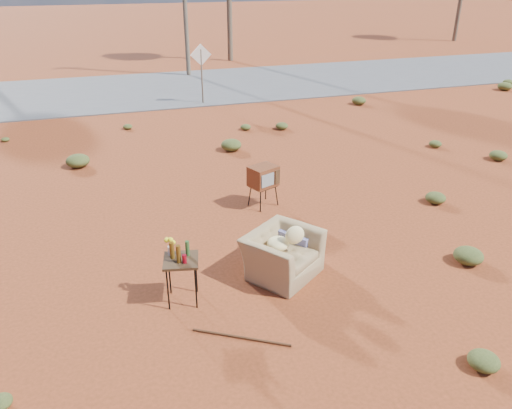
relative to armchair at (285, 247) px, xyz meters
name	(u,v)px	position (x,y,z in m)	size (l,w,h in m)	color
ground	(269,283)	(-0.37, -0.26, -0.48)	(140.00, 140.00, 0.00)	#903A1C
highway	(153,89)	(-0.37, 14.74, -0.46)	(140.00, 7.00, 0.04)	#565659
armchair	(285,247)	(0.00, 0.00, 0.00)	(1.49, 1.50, 1.02)	#947950
tv_unit	(263,177)	(0.48, 2.56, 0.20)	(0.69, 0.63, 0.91)	black
side_table	(178,257)	(-1.82, -0.27, 0.29)	(0.62, 0.62, 1.05)	#382414
rusty_bar	(241,337)	(-1.18, -1.44, -0.46)	(0.04, 0.04, 1.43)	#462412
road_sign	(201,63)	(1.13, 11.74, 1.02)	(0.78, 0.06, 2.19)	brown
scrub_patch	(175,182)	(-1.19, 4.15, -0.34)	(17.49, 8.07, 0.33)	#4C5525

